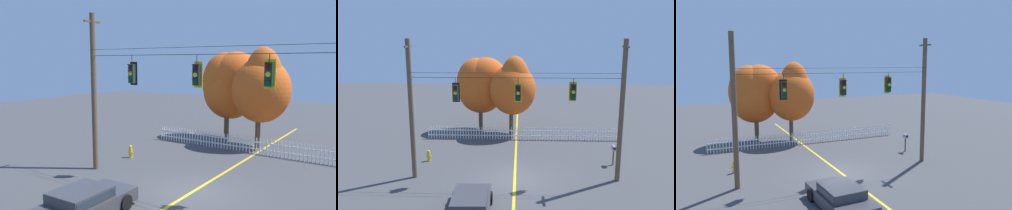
{
  "view_description": "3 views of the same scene",
  "coord_description": "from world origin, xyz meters",
  "views": [
    {
      "loc": [
        7.6,
        -13.09,
        5.84
      ],
      "look_at": [
        -1.09,
        -0.35,
        3.91
      ],
      "focal_mm": 37.37,
      "sensor_mm": 36.0,
      "label": 1
    },
    {
      "loc": [
        0.29,
        -19.65,
        8.6
      ],
      "look_at": [
        -0.5,
        -0.76,
        4.71
      ],
      "focal_mm": 37.14,
      "sensor_mm": 36.0,
      "label": 2
    },
    {
      "loc": [
        -7.96,
        -17.96,
        6.77
      ],
      "look_at": [
        0.04,
        -0.37,
        4.26
      ],
      "focal_mm": 35.39,
      "sensor_mm": 36.0,
      "label": 3
    }
  ],
  "objects": [
    {
      "name": "roadside_mailbox",
      "position": [
        6.51,
        2.54,
        1.1
      ],
      "size": [
        0.25,
        0.44,
        1.35
      ],
      "color": "brown",
      "rests_on": "ground"
    },
    {
      "name": "lane_centerline_stripe",
      "position": [
        0.0,
        0.0,
        0.0
      ],
      "size": [
        0.16,
        36.0,
        0.01
      ],
      "primitive_type": "cube",
      "color": "gold",
      "rests_on": "ground"
    },
    {
      "name": "white_picket_fence",
      "position": [
        0.6,
        7.95,
        0.52
      ],
      "size": [
        15.9,
        0.06,
        1.04
      ],
      "color": "white",
      "rests_on": "ground"
    },
    {
      "name": "autumn_maple_near_fence",
      "position": [
        -3.22,
        11.0,
        4.12
      ],
      "size": [
        4.54,
        3.33,
        6.56
      ],
      "color": "brown",
      "rests_on": "ground"
    },
    {
      "name": "fire_hydrant",
      "position": [
        -5.96,
        2.75,
        0.38
      ],
      "size": [
        0.38,
        0.22,
        0.78
      ],
      "color": "gold",
      "rests_on": "ground"
    },
    {
      "name": "ground",
      "position": [
        0.0,
        0.0,
        0.0
      ],
      "size": [
        80.0,
        80.0,
        0.0
      ],
      "primitive_type": "plane",
      "color": "#424244"
    },
    {
      "name": "parked_car",
      "position": [
        -2.06,
        -4.57,
        0.61
      ],
      "size": [
        2.17,
        4.35,
        1.15
      ],
      "color": "#38383D",
      "rests_on": "ground"
    },
    {
      "name": "traffic_signal_westbound_side",
      "position": [
        3.3,
        0.01,
        5.36
      ],
      "size": [
        0.43,
        0.38,
        1.35
      ],
      "color": "black"
    },
    {
      "name": "autumn_maple_mid",
      "position": [
        -0.3,
        9.51,
        4.09
      ],
      "size": [
        3.93,
        3.56,
        6.79
      ],
      "color": "brown",
      "rests_on": "ground"
    },
    {
      "name": "traffic_signal_eastbound_side",
      "position": [
        -3.44,
        0.01,
        5.25
      ],
      "size": [
        0.43,
        0.38,
        1.45
      ],
      "color": "black"
    },
    {
      "name": "signal_support_span",
      "position": [
        0.0,
        -0.0,
        4.24
      ],
      "size": [
        12.49,
        1.1,
        8.34
      ],
      "color": "brown",
      "rests_on": "ground"
    },
    {
      "name": "traffic_signal_southbound_primary",
      "position": [
        0.16,
        0.01,
        5.27
      ],
      "size": [
        0.43,
        0.38,
        1.43
      ],
      "color": "black"
    }
  ]
}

